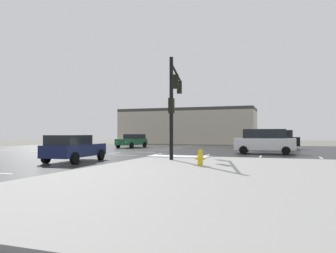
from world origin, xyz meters
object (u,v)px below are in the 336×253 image
Objects in this scene: traffic_signal_mast at (174,94)px; sedan_navy at (74,148)px; suv_white at (265,141)px; sedan_green at (133,140)px; suv_black at (276,139)px; fire_hydrant at (200,157)px.

traffic_signal_mast is 7.09m from sedan_navy.
suv_white reaches higher than sedan_green.
suv_black is 1.05× the size of sedan_green.
traffic_signal_mast is 6.41m from fire_hydrant.
suv_white reaches higher than fire_hydrant.
suv_white reaches higher than sedan_navy.
traffic_signal_mast is 7.75× the size of fire_hydrant.
suv_black is 16.32m from sedan_green.
fire_hydrant is 7.87m from sedan_navy.
suv_black is (0.78, 9.21, 0.00)m from suv_white.
traffic_signal_mast is 10.14m from suv_white.
traffic_signal_mast is 1.32× the size of sedan_green.
sedan_navy and sedan_green have the same top height.
suv_white is at bearing 79.19° from fire_hydrant.
fire_hydrant is at bearing 38.88° from sedan_green.
traffic_signal_mast is 1.26× the size of suv_white.
suv_white is 1.05× the size of sedan_green.
suv_white is at bearing -44.86° from traffic_signal_mast.
fire_hydrant is at bearing -99.44° from sedan_navy.
sedan_green is at bearing 10.19° from suv_black.
sedan_navy is at bearing 20.66° from sedan_green.
suv_white is 16.92m from sedan_green.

